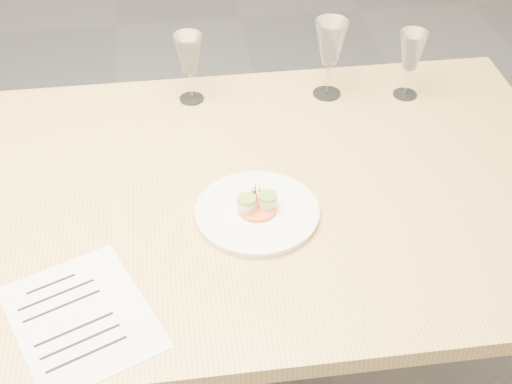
{
  "coord_description": "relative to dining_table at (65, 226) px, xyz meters",
  "views": [
    {
      "loc": [
        0.28,
        -1.24,
        1.8
      ],
      "look_at": [
        0.43,
        -0.07,
        0.8
      ],
      "focal_mm": 50.0,
      "sensor_mm": 36.0,
      "label": 1
    }
  ],
  "objects": [
    {
      "name": "dining_table",
      "position": [
        0.0,
        0.0,
        0.0
      ],
      "size": [
        2.4,
        1.0,
        0.75
      ],
      "color": "tan",
      "rests_on": "ground"
    },
    {
      "name": "dinner_plate",
      "position": [
        0.43,
        -0.09,
        0.08
      ],
      "size": [
        0.27,
        0.27,
        0.07
      ],
      "rotation": [
        0.0,
        0.0,
        -0.27
      ],
      "color": "white",
      "rests_on": "dining_table"
    },
    {
      "name": "wine_glass_4",
      "position": [
        0.9,
        0.33,
        0.2
      ],
      "size": [
        0.07,
        0.07,
        0.19
      ],
      "color": "white",
      "rests_on": "dining_table"
    },
    {
      "name": "recipe_sheet",
      "position": [
        0.06,
        -0.34,
        0.07
      ],
      "size": [
        0.34,
        0.38,
        0.0
      ],
      "rotation": [
        0.0,
        0.0,
        0.41
      ],
      "color": "white",
      "rests_on": "dining_table"
    },
    {
      "name": "wine_glass_3",
      "position": [
        0.69,
        0.37,
        0.22
      ],
      "size": [
        0.09,
        0.09,
        0.22
      ],
      "color": "white",
      "rests_on": "dining_table"
    },
    {
      "name": "wine_glass_2",
      "position": [
        0.32,
        0.39,
        0.2
      ],
      "size": [
        0.08,
        0.08,
        0.19
      ],
      "color": "white",
      "rests_on": "dining_table"
    }
  ]
}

